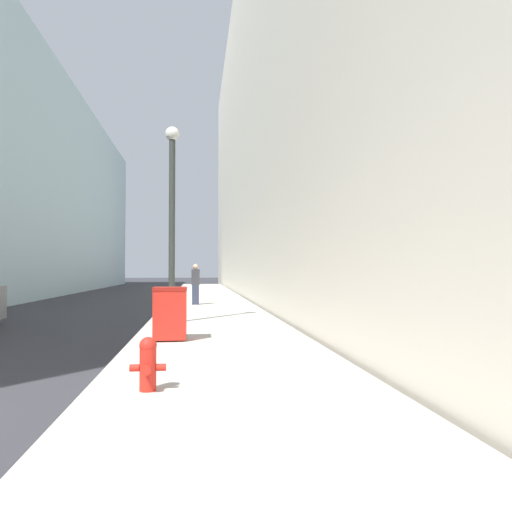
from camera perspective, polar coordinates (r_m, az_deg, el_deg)
The scene contains 6 objects.
sidewalk_right at distance 22.70m, azimuth -5.42°, elevation -5.58°, with size 3.89×60.00×0.16m.
building_right_stone at distance 33.13m, azimuth 8.81°, elevation 14.57°, with size 12.00×60.00×21.74m.
fire_hydrant at distance 6.49m, azimuth -12.25°, elevation -11.83°, with size 0.45×0.33×0.67m.
trash_bin at distance 10.90m, azimuth -9.80°, elevation -6.42°, with size 0.71×0.66×1.14m.
lamppost at distance 14.49m, azimuth -9.58°, elevation 4.56°, with size 0.40×0.40×5.62m.
pedestrian_on_sidewalk at distance 21.77m, azimuth -6.92°, elevation -3.21°, with size 0.36×0.23×1.76m.
Camera 1 is at (4.73, -4.64, 1.67)m, focal length 35.00 mm.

